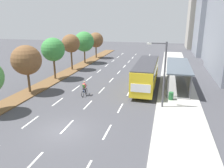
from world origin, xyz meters
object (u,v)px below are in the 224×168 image
Objects in this scene: median_tree_farthest at (96,40)px; trash_bin at (171,96)px; streetlight at (163,71)px; bus at (146,72)px; cyclist at (84,89)px; median_tree_fifth at (84,42)px; median_tree_fourth at (71,44)px; median_tree_third at (53,50)px; median_tree_second at (26,60)px; bus_shelter at (180,73)px.

median_tree_farthest is 29.16m from trash_bin.
streetlight reaches higher than trash_bin.
bus is 7.07m from streetlight.
median_tree_fifth is (-7.01, 18.18, 3.57)m from cyclist.
median_tree_third is at bearing -88.93° from median_tree_fourth.
cyclist is 25.58m from median_tree_farthest.
median_tree_second is 0.87× the size of streetlight.
bus is (-4.28, -1.43, 0.20)m from bus_shelter.
bus_shelter is 5.92× the size of cyclist.
bus is 8.36m from cyclist.
median_tree_farthest is at bearing 86.91° from median_tree_fifth.
streetlight is (15.50, -26.05, -0.23)m from median_tree_farthest.
median_tree_farthest is 0.88× the size of streetlight.
median_tree_fifth is at bearing 135.81° from bus.
bus_shelter is at bearing -33.45° from median_tree_fifth.
median_tree_second is 18.87m from median_tree_fifth.
median_tree_third is at bearing 155.37° from streetlight.
median_tree_third is at bearing 163.69° from trash_bin.
bus is 1.82× the size of median_tree_fifth.
trash_bin is at bearing -52.58° from bus.
cyclist is at bearing -143.65° from bus.
median_tree_fourth is 6.30m from median_tree_fifth.
cyclist is 19.81m from median_tree_fifth.
median_tree_farthest reaches higher than trash_bin.
median_tree_third is 0.99× the size of median_tree_fourth.
median_tree_third is (-17.78, -0.72, 2.57)m from bus_shelter.
median_tree_third is at bearing -177.67° from bus_shelter.
median_tree_fifth is (-0.15, 18.87, 0.33)m from median_tree_second.
bus reaches higher than cyclist.
median_tree_second is 25.16m from median_tree_farthest.
bus_shelter reaches higher than cyclist.
median_tree_third is at bearing 177.01° from bus.
median_tree_second is 0.93× the size of median_tree_fourth.
cyclist is (-6.65, -4.90, -1.28)m from bus.
trash_bin is at bearing 4.79° from median_tree_second.
trash_bin is (16.53, -23.76, -3.55)m from median_tree_farthest.
bus is at bearing -161.52° from bus_shelter.
cyclist is at bearing -68.90° from median_tree_fifth.
median_tree_fourth is 12.59m from median_tree_farthest.
median_tree_fourth is at bearing 152.82° from bus.
bus_shelter is 0.95× the size of bus.
trash_bin is at bearing -46.00° from median_tree_fifth.
bus is 1.74× the size of streetlight.
cyclist is 0.30× the size of median_tree_third.
median_tree_fifth is 25.33m from streetlight.
bus is 1.85× the size of median_tree_fourth.
median_tree_second is at bearing -89.53° from median_tree_fifth.
cyclist is at bearing 169.81° from streetlight.
bus is 14.75m from median_tree_second.
median_tree_farthest is at bearing 124.25° from bus.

